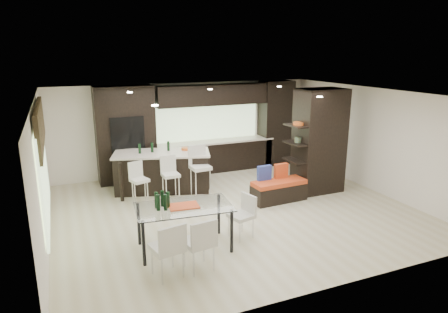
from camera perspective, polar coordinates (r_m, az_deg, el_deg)
name	(u,v)px	position (r m, az deg, el deg)	size (l,w,h in m)	color
ground	(234,210)	(9.45, 1.43, -7.62)	(8.00, 8.00, 0.00)	beige
back_wall	(187,128)	(12.22, -5.30, 4.12)	(8.00, 0.02, 2.70)	white
left_wall	(41,175)	(8.28, -24.68, -2.40)	(0.02, 7.00, 2.70)	white
right_wall	(372,139)	(11.23, 20.43, 2.29)	(0.02, 7.00, 2.70)	white
ceiling	(235,94)	(8.78, 1.54, 8.89)	(8.00, 7.00, 0.02)	white
window_left	(44,172)	(8.47, -24.38, -2.00)	(0.04, 3.20, 1.90)	#B2D199
window_back	(206,120)	(12.34, -2.60, 5.21)	(3.40, 0.04, 1.20)	#B2D199
stone_accent	(40,126)	(8.27, -24.83, 4.01)	(0.08, 3.00, 0.80)	brown
ceiling_spots	(230,94)	(9.01, 0.88, 8.92)	(4.00, 3.00, 0.02)	white
back_cabinetry	(206,128)	(12.07, -2.56, 4.04)	(6.80, 0.68, 2.70)	black
refrigerator	(127,149)	(11.52, -13.72, 1.06)	(0.90, 0.68, 1.90)	black
partition_column	(319,141)	(10.65, 13.44, 2.18)	(1.20, 0.80, 2.70)	black
kitchen_island	(162,171)	(10.73, -8.81, -2.07)	(2.49, 1.07, 1.04)	black
stool_left	(140,188)	(9.85, -11.92, -4.39)	(0.37, 0.37, 0.84)	beige
stool_mid	(171,183)	(9.98, -7.60, -3.74)	(0.40, 0.40, 0.90)	beige
stool_right	(200,176)	(10.14, -3.39, -2.87)	(0.47, 0.47, 1.06)	beige
bench	(279,191)	(10.00, 7.83, -4.86)	(1.37, 0.53, 0.53)	black
floor_vase	(312,172)	(10.54, 12.40, -2.18)	(0.43, 0.43, 1.18)	#45543B
dining_table	(184,227)	(7.60, -5.70, -10.06)	(1.75, 0.99, 0.84)	white
chair_near	(199,245)	(6.89, -3.64, -12.57)	(0.48, 0.48, 0.88)	beige
chair_far	(167,251)	(6.75, -8.14, -13.26)	(0.48, 0.48, 0.89)	beige
chair_end	(241,219)	(7.99, 2.45, -8.86)	(0.43, 0.43, 0.80)	beige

